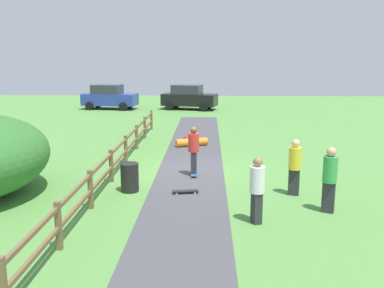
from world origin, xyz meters
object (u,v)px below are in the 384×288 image
Objects in this scene: trash_bin at (130,177)px; parked_car_blue at (109,97)px; skateboard_loose at (185,191)px; bystander_green at (330,177)px; bystander_white at (257,187)px; parked_car_black at (189,97)px; bystander_yellow at (295,165)px; skater_riding at (194,149)px; skater_fallen at (191,142)px.

trash_bin is 21.35m from parked_car_blue.
bystander_green is (3.93, -1.40, 0.91)m from skateboard_loose.
bystander_white is 24.79m from parked_car_blue.
bystander_green is 0.41× the size of parked_car_blue.
parked_car_black is (0.91, 20.67, 0.51)m from trash_bin.
trash_bin is 0.52× the size of bystander_yellow.
bystander_green reaches higher than bystander_white.
skateboard_loose is 3.40m from bystander_yellow.
skater_riding is 3.69m from bystander_yellow.
skater_riding is at bearing 147.27° from bystander_yellow.
trash_bin is 0.52× the size of skater_riding.
trash_bin is 0.21× the size of parked_car_blue.
skateboard_loose is at bearing -179.25° from bystander_yellow.
skateboard_loose is at bearing -87.72° from parked_car_black.
skater_riding is at bearing -86.76° from skater_fallen.
skateboard_loose is (0.10, -7.07, -0.11)m from skater_fallen.
bystander_green is at bearing -64.53° from skater_fallen.
bystander_yellow is at bearing -1.77° from trash_bin.
skater_riding reaches higher than bystander_yellow.
bystander_white is at bearing -68.70° from parked_car_blue.
parked_car_blue is at bearing 116.50° from bystander_yellow.
bystander_white is 1.00× the size of bystander_yellow.
parked_car_black is at bearing 87.47° from trash_bin.
bystander_white reaches higher than trash_bin.
bystander_white is 2.66m from bystander_yellow.
skateboard_loose is 0.19× the size of parked_car_blue.
trash_bin is 5.06m from bystander_yellow.
bystander_yellow is 0.39× the size of parked_car_blue.
bystander_yellow is at bearing -78.80° from parked_car_black.
bystander_yellow is (1.38, 2.27, 0.01)m from bystander_white.
skater_fallen is at bearing -63.14° from parked_car_blue.
bystander_green is (2.02, 0.83, 0.06)m from bystander_white.
bystander_white is (1.73, -4.27, -0.04)m from skater_riding.
bystander_green is 22.78m from parked_car_black.
parked_car_black is (-4.12, 20.82, 0.01)m from bystander_yellow.
parked_car_black is (-0.73, 13.80, 0.76)m from skater_fallen.
trash_bin is at bearing -103.46° from skater_fallen.
bystander_yellow is 0.38× the size of parked_car_black.
parked_car_blue reaches higher than skater_fallen.
skater_fallen is at bearing 93.24° from skater_riding.
skater_fallen is 0.85× the size of bystander_green.
bystander_green reaches higher than skateboard_loose.
trash_bin is at bearing -92.53° from parked_car_black.
bystander_yellow is (5.04, -0.16, 0.50)m from trash_bin.
trash_bin is 7.06m from skater_fallen.
bystander_green is (0.64, -1.45, 0.05)m from bystander_yellow.
parked_car_black is at bearing 96.78° from bystander_white.
parked_car_black reaches higher than bystander_green.
skateboard_loose is 20.90m from parked_car_black.
parked_car_black is 6.26m from parked_car_blue.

